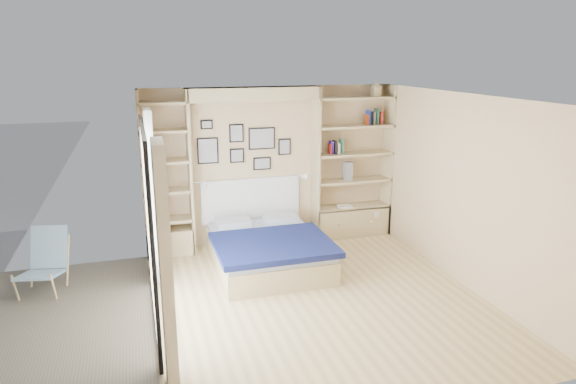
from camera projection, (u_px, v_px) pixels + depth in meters
name	position (u px, v px, depth m)	size (l,w,h in m)	color
ground	(318.00, 299.00, 6.44)	(4.50, 4.50, 0.00)	#D6B87A
room_shell	(258.00, 189.00, 7.46)	(4.50, 4.50, 4.50)	tan
bed	(267.00, 249.00, 7.38)	(1.60, 2.03, 1.07)	tan
photo_gallery	(243.00, 145.00, 7.95)	(1.48, 0.02, 0.82)	black
reading_lamps	(256.00, 180.00, 7.92)	(1.92, 0.12, 0.15)	silver
shelf_decor	(340.00, 136.00, 8.22)	(3.52, 0.23, 2.03)	#A51E1E
deck_chair	(45.00, 262.00, 6.61)	(0.64, 0.88, 0.81)	tan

